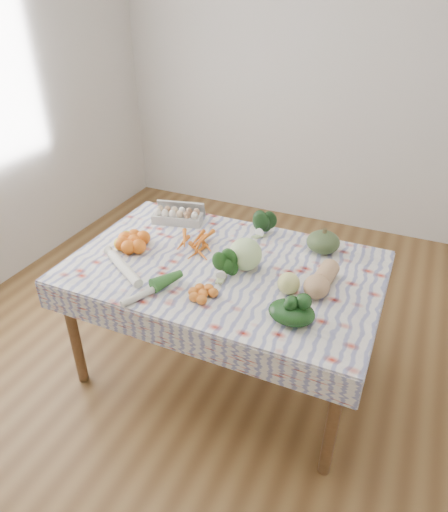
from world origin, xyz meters
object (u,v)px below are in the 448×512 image
Objects in this scene: egg_carton at (177,217)px; kabocha_squash at (323,242)px; dining_table at (224,278)px; cabbage at (245,254)px; grapefruit at (289,283)px; butternut_squash at (322,278)px.

egg_carton is 1.66× the size of kabocha_squash.
kabocha_squash is at bearing 38.79° from dining_table.
dining_table is 9.10× the size of cabbage.
egg_carton is at bearing -178.37° from kabocha_squash.
grapefruit is at bearing -97.23° from kabocha_squash.
kabocha_squash reaches higher than egg_carton.
kabocha_squash is 1.68× the size of grapefruit.
cabbage is at bearing 156.71° from grapefruit.
dining_table is at bearing 165.66° from grapefruit.
cabbage reaches higher than butternut_squash.
cabbage is 0.30m from grapefruit.
kabocha_squash is (0.45, 0.36, 0.14)m from dining_table.
egg_carton is 1.76× the size of cabbage.
dining_table is at bearing -48.92° from egg_carton.
butternut_squash is at bearing -32.02° from egg_carton.
egg_carton is 0.67m from cabbage.
kabocha_squash reaches higher than grapefruit.
grapefruit reaches higher than dining_table.
egg_carton is at bearing 166.81° from butternut_squash.
dining_table is at bearing -170.65° from cabbage.
butternut_squash is (0.53, 0.00, 0.15)m from dining_table.
butternut_squash is at bearing 0.05° from dining_table.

